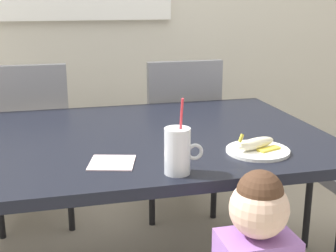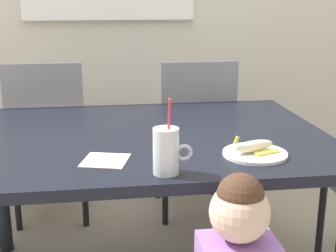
{
  "view_description": "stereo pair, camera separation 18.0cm",
  "coord_description": "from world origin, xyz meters",
  "px_view_note": "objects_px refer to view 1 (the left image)",
  "views": [
    {
      "loc": [
        -0.32,
        -1.79,
        1.3
      ],
      "look_at": [
        0.1,
        -0.11,
        0.81
      ],
      "focal_mm": 49.4,
      "sensor_mm": 36.0,
      "label": 1
    },
    {
      "loc": [
        -0.14,
        -1.82,
        1.3
      ],
      "look_at": [
        0.1,
        -0.11,
        0.81
      ],
      "focal_mm": 49.4,
      "sensor_mm": 36.0,
      "label": 2
    }
  ],
  "objects_px": {
    "dining_chair_right": "(179,129)",
    "milk_cup": "(178,153)",
    "dining_table": "(139,154)",
    "peeled_banana": "(257,144)",
    "snack_plate": "(258,151)",
    "paper_napkin": "(112,163)",
    "dining_chair_left": "(31,137)"
  },
  "relations": [
    {
      "from": "dining_chair_right",
      "to": "milk_cup",
      "type": "bearing_deg",
      "value": 74.4
    },
    {
      "from": "dining_table",
      "to": "peeled_banana",
      "type": "distance_m",
      "value": 0.51
    },
    {
      "from": "dining_table",
      "to": "snack_plate",
      "type": "xyz_separation_m",
      "value": [
        0.38,
        -0.32,
        0.09
      ]
    },
    {
      "from": "dining_table",
      "to": "paper_napkin",
      "type": "distance_m",
      "value": 0.35
    },
    {
      "from": "dining_chair_right",
      "to": "peeled_banana",
      "type": "relative_size",
      "value": 5.48
    },
    {
      "from": "snack_plate",
      "to": "peeled_banana",
      "type": "height_order",
      "value": "peeled_banana"
    },
    {
      "from": "peeled_banana",
      "to": "dining_chair_left",
      "type": "bearing_deg",
      "value": 127.34
    },
    {
      "from": "dining_chair_left",
      "to": "milk_cup",
      "type": "distance_m",
      "value": 1.37
    },
    {
      "from": "dining_table",
      "to": "paper_napkin",
      "type": "relative_size",
      "value": 10.22
    },
    {
      "from": "dining_chair_right",
      "to": "paper_napkin",
      "type": "xyz_separation_m",
      "value": [
        -0.52,
        -1.05,
        0.21
      ]
    },
    {
      "from": "dining_table",
      "to": "milk_cup",
      "type": "xyz_separation_m",
      "value": [
        0.04,
        -0.45,
        0.15
      ]
    },
    {
      "from": "dining_chair_right",
      "to": "snack_plate",
      "type": "xyz_separation_m",
      "value": [
        0.0,
        -1.06,
        0.22
      ]
    },
    {
      "from": "milk_cup",
      "to": "snack_plate",
      "type": "xyz_separation_m",
      "value": [
        0.34,
        0.13,
        -0.06
      ]
    },
    {
      "from": "paper_napkin",
      "to": "dining_table",
      "type": "bearing_deg",
      "value": 64.38
    },
    {
      "from": "dining_chair_left",
      "to": "milk_cup",
      "type": "height_order",
      "value": "milk_cup"
    },
    {
      "from": "dining_chair_left",
      "to": "snack_plate",
      "type": "height_order",
      "value": "dining_chair_left"
    },
    {
      "from": "milk_cup",
      "to": "dining_chair_right",
      "type": "bearing_deg",
      "value": 74.4
    },
    {
      "from": "dining_chair_right",
      "to": "paper_napkin",
      "type": "height_order",
      "value": "dining_chair_right"
    },
    {
      "from": "dining_chair_left",
      "to": "peeled_banana",
      "type": "relative_size",
      "value": 5.48
    },
    {
      "from": "dining_table",
      "to": "dining_chair_left",
      "type": "xyz_separation_m",
      "value": [
        -0.47,
        0.79,
        -0.12
      ]
    },
    {
      "from": "dining_table",
      "to": "milk_cup",
      "type": "distance_m",
      "value": 0.48
    },
    {
      "from": "dining_chair_right",
      "to": "peeled_banana",
      "type": "height_order",
      "value": "dining_chair_right"
    },
    {
      "from": "dining_table",
      "to": "peeled_banana",
      "type": "xyz_separation_m",
      "value": [
        0.38,
        -0.32,
        0.12
      ]
    },
    {
      "from": "peeled_banana",
      "to": "paper_napkin",
      "type": "bearing_deg",
      "value": 178.98
    },
    {
      "from": "snack_plate",
      "to": "paper_napkin",
      "type": "bearing_deg",
      "value": 178.6
    },
    {
      "from": "dining_table",
      "to": "paper_napkin",
      "type": "bearing_deg",
      "value": -115.62
    },
    {
      "from": "dining_table",
      "to": "peeled_banana",
      "type": "relative_size",
      "value": 8.75
    },
    {
      "from": "paper_napkin",
      "to": "milk_cup",
      "type": "bearing_deg",
      "value": -36.49
    },
    {
      "from": "dining_chair_right",
      "to": "peeled_banana",
      "type": "xyz_separation_m",
      "value": [
        0.0,
        -1.06,
        0.24
      ]
    },
    {
      "from": "dining_chair_left",
      "to": "dining_table",
      "type": "bearing_deg",
      "value": 120.64
    },
    {
      "from": "dining_chair_left",
      "to": "peeled_banana",
      "type": "distance_m",
      "value": 1.41
    },
    {
      "from": "peeled_banana",
      "to": "paper_napkin",
      "type": "height_order",
      "value": "peeled_banana"
    }
  ]
}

